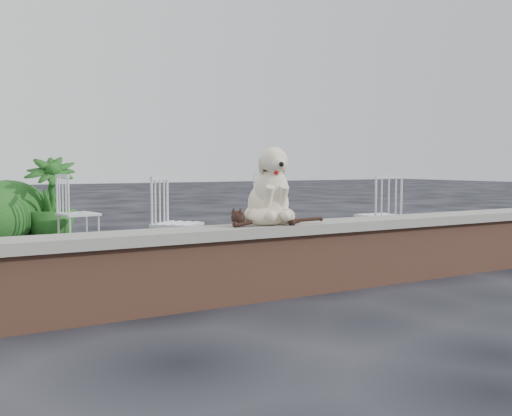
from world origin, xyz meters
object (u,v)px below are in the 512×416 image
chair_d (269,206)px  chair_e (78,213)px  potted_plant_b (50,201)px  chair_c (379,214)px  chair_a (177,223)px  cat (270,215)px  dog (268,185)px

chair_d → chair_e: (-2.62, 0.21, 0.00)m
chair_d → potted_plant_b: size_ratio=0.81×
chair_e → potted_plant_b: size_ratio=0.81×
chair_d → potted_plant_b: (-2.82, 0.84, 0.11)m
chair_c → potted_plant_b: 4.19m
chair_a → chair_e: bearing=64.0°
chair_c → chair_a: 2.47m
cat → chair_e: (-0.64, 3.43, -0.19)m
dog → chair_d: 3.64m
dog → potted_plant_b: bearing=115.1°
potted_plant_b → dog: bearing=-76.8°
chair_c → chair_a: bearing=0.1°
chair_d → dog: bearing=-101.0°
dog → chair_a: dog is taller
chair_e → chair_a: (0.54, -1.81, 0.00)m
potted_plant_b → chair_d: bearing=-16.6°
chair_c → potted_plant_b: size_ratio=0.81×
cat → potted_plant_b: (-0.84, 4.07, -0.08)m
chair_d → chair_e: same height
chair_c → cat: bearing=36.0°
cat → chair_d: (1.98, 3.23, -0.19)m
chair_d → chair_e: bearing=-163.7°
cat → potted_plant_b: 4.15m
chair_c → chair_d: same height
chair_d → chair_c: bearing=-57.5°
chair_c → potted_plant_b: (-3.21, 2.69, 0.11)m
chair_c → potted_plant_b: potted_plant_b is taller
cat → chair_a: 1.64m
potted_plant_b → chair_a: bearing=-73.0°
dog → chair_d: bearing=70.2°
potted_plant_b → chair_e: bearing=-72.2°
chair_d → chair_a: same height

